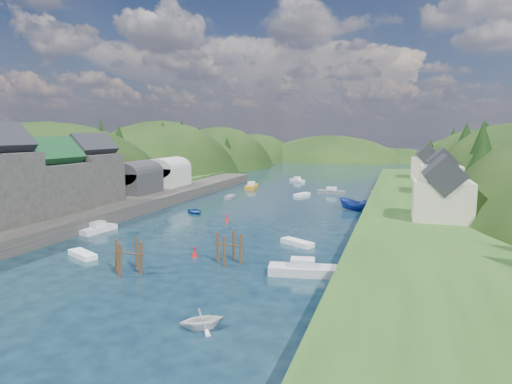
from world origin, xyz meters
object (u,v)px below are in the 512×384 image
(piling_cluster_far, at_px, (229,250))
(channel_buoy_near, at_px, (195,252))
(channel_buoy_far, at_px, (227,218))
(piling_cluster_near, at_px, (129,259))

(piling_cluster_far, distance_m, channel_buoy_near, 4.47)
(piling_cluster_far, bearing_deg, channel_buoy_far, 113.08)
(piling_cluster_near, distance_m, channel_buoy_far, 25.40)
(piling_cluster_far, xyz_separation_m, channel_buoy_near, (-4.35, 0.64, -0.79))
(channel_buoy_far, bearing_deg, piling_cluster_far, -66.92)
(piling_cluster_near, distance_m, channel_buoy_near, 7.78)
(channel_buoy_near, bearing_deg, channel_buoy_far, 101.68)
(piling_cluster_near, relative_size, channel_buoy_far, 3.42)
(piling_cluster_far, xyz_separation_m, channel_buoy_far, (-8.19, 19.22, -0.79))
(piling_cluster_far, bearing_deg, piling_cluster_near, -142.51)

